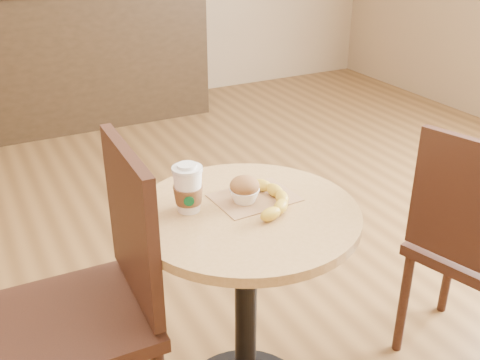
{
  "coord_description": "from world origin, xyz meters",
  "views": [
    {
      "loc": [
        -0.72,
        -1.19,
        1.53
      ],
      "look_at": [
        -0.05,
        0.1,
        0.83
      ],
      "focal_mm": 42.0,
      "sensor_mm": 36.0,
      "label": 1
    }
  ],
  "objects_px": {
    "chair_left": "(95,300)",
    "coffee_cup": "(188,190)",
    "muffin": "(245,189)",
    "banana": "(266,196)",
    "chair_right": "(475,245)",
    "cafe_table": "(246,277)"
  },
  "relations": [
    {
      "from": "cafe_table",
      "to": "chair_right",
      "type": "height_order",
      "value": "chair_right"
    },
    {
      "from": "chair_left",
      "to": "banana",
      "type": "height_order",
      "value": "chair_left"
    },
    {
      "from": "muffin",
      "to": "banana",
      "type": "distance_m",
      "value": 0.07
    },
    {
      "from": "banana",
      "to": "chair_right",
      "type": "bearing_deg",
      "value": -3.12
    },
    {
      "from": "muffin",
      "to": "cafe_table",
      "type": "bearing_deg",
      "value": -111.7
    },
    {
      "from": "chair_left",
      "to": "coffee_cup",
      "type": "xyz_separation_m",
      "value": [
        0.3,
        0.0,
        0.28
      ]
    },
    {
      "from": "cafe_table",
      "to": "chair_left",
      "type": "distance_m",
      "value": 0.45
    },
    {
      "from": "chair_left",
      "to": "muffin",
      "type": "height_order",
      "value": "chair_left"
    },
    {
      "from": "chair_left",
      "to": "coffee_cup",
      "type": "bearing_deg",
      "value": 91.45
    },
    {
      "from": "coffee_cup",
      "to": "banana",
      "type": "bearing_deg",
      "value": 4.56
    },
    {
      "from": "chair_left",
      "to": "muffin",
      "type": "xyz_separation_m",
      "value": [
        0.46,
        -0.03,
        0.26
      ]
    },
    {
      "from": "chair_right",
      "to": "muffin",
      "type": "xyz_separation_m",
      "value": [
        -0.77,
        0.23,
        0.29
      ]
    },
    {
      "from": "cafe_table",
      "to": "coffee_cup",
      "type": "relative_size",
      "value": 5.17
    },
    {
      "from": "muffin",
      "to": "banana",
      "type": "relative_size",
      "value": 0.33
    },
    {
      "from": "chair_left",
      "to": "coffee_cup",
      "type": "distance_m",
      "value": 0.41
    },
    {
      "from": "chair_right",
      "to": "coffee_cup",
      "type": "distance_m",
      "value": 1.02
    },
    {
      "from": "banana",
      "to": "chair_left",
      "type": "bearing_deg",
      "value": -174.13
    },
    {
      "from": "chair_left",
      "to": "coffee_cup",
      "type": "relative_size",
      "value": 6.73
    },
    {
      "from": "chair_left",
      "to": "banana",
      "type": "bearing_deg",
      "value": 84.72
    },
    {
      "from": "chair_left",
      "to": "muffin",
      "type": "distance_m",
      "value": 0.53
    },
    {
      "from": "chair_left",
      "to": "banana",
      "type": "distance_m",
      "value": 0.57
    },
    {
      "from": "chair_left",
      "to": "chair_right",
      "type": "relative_size",
      "value": 1.07
    }
  ]
}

